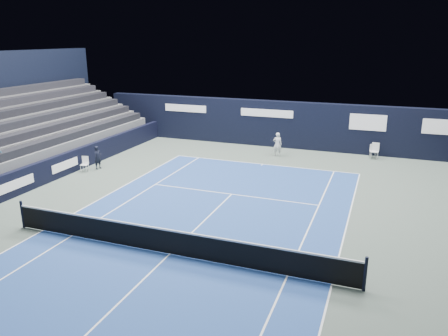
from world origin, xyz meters
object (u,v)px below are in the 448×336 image
(folding_chair_back_a, at_px, (375,148))
(line_judge_chair, at_px, (85,163))
(tennis_player, at_px, (277,144))
(folding_chair_back_b, at_px, (373,150))
(tennis_net, at_px, (169,241))

(folding_chair_back_a, height_order, line_judge_chair, folding_chair_back_a)
(folding_chair_back_a, relative_size, tennis_player, 0.66)
(tennis_player, bearing_deg, folding_chair_back_b, 17.83)
(line_judge_chair, distance_m, tennis_player, 11.56)
(line_judge_chair, bearing_deg, folding_chair_back_a, 15.65)
(tennis_player, bearing_deg, line_judge_chair, -143.02)
(line_judge_chair, height_order, tennis_net, tennis_net)
(folding_chair_back_b, distance_m, tennis_player, 5.93)
(folding_chair_back_a, xyz_separation_m, line_judge_chair, (-15.01, -8.47, -0.17))
(folding_chair_back_a, distance_m, line_judge_chair, 17.24)
(line_judge_chair, distance_m, tennis_net, 11.38)
(folding_chair_back_a, bearing_deg, tennis_player, -158.56)
(line_judge_chair, xyz_separation_m, tennis_net, (8.91, -7.09, 0.03))
(tennis_net, bearing_deg, tennis_player, 88.69)
(folding_chair_back_b, distance_m, tennis_net, 16.94)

